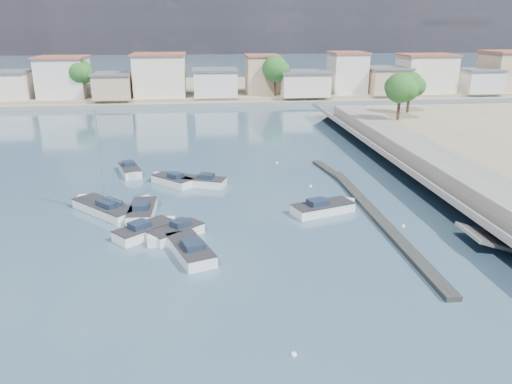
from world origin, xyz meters
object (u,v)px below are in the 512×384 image
(motorboat_c, at_px, (200,182))
(sailboat, at_px, (103,208))
(motorboat_d, at_px, (174,234))
(motorboat_e, at_px, (143,210))
(motorboat_g, at_px, (130,171))
(motorboat_b, at_px, (148,230))
(motorboat_f, at_px, (171,180))
(motorboat_a, at_px, (189,249))
(motorboat_h, at_px, (326,208))

(motorboat_c, xyz_separation_m, sailboat, (-8.34, -6.50, 0.03))
(motorboat_d, bearing_deg, sailboat, 134.83)
(motorboat_e, relative_size, sailboat, 0.63)
(sailboat, bearing_deg, motorboat_g, 85.25)
(motorboat_e, bearing_deg, motorboat_b, -79.74)
(motorboat_b, height_order, motorboat_f, same)
(sailboat, bearing_deg, motorboat_f, 53.27)
(motorboat_g, bearing_deg, motorboat_a, -72.18)
(motorboat_h, bearing_deg, motorboat_b, -167.75)
(motorboat_f, height_order, sailboat, sailboat)
(motorboat_g, distance_m, motorboat_h, 22.55)
(motorboat_a, relative_size, motorboat_e, 1.05)
(motorboat_a, relative_size, motorboat_c, 1.13)
(motorboat_e, distance_m, motorboat_h, 15.66)
(motorboat_a, distance_m, motorboat_c, 15.65)
(motorboat_a, xyz_separation_m, motorboat_c, (0.86, 15.63, 0.00))
(motorboat_b, relative_size, motorboat_f, 1.07)
(motorboat_a, relative_size, motorboat_f, 1.32)
(motorboat_a, bearing_deg, sailboat, 129.32)
(motorboat_b, bearing_deg, motorboat_a, -49.15)
(motorboat_e, relative_size, motorboat_h, 0.94)
(motorboat_a, xyz_separation_m, motorboat_f, (-2.02, 16.43, -0.00))
(motorboat_b, bearing_deg, motorboat_f, 84.66)
(motorboat_g, bearing_deg, motorboat_h, -36.53)
(motorboat_h, bearing_deg, motorboat_g, 143.47)
(motorboat_e, bearing_deg, motorboat_d, -62.33)
(motorboat_a, distance_m, sailboat, 11.80)
(sailboat, bearing_deg, motorboat_e, -14.69)
(motorboat_d, xyz_separation_m, motorboat_f, (-0.84, 13.64, 0.00))
(motorboat_e, xyz_separation_m, motorboat_h, (15.61, -1.30, 0.00))
(motorboat_a, height_order, motorboat_b, same)
(motorboat_f, bearing_deg, motorboat_d, -86.48)
(motorboat_d, height_order, sailboat, sailboat)
(motorboat_b, height_order, motorboat_d, same)
(motorboat_d, xyz_separation_m, motorboat_h, (12.77, 4.13, 0.00))
(motorboat_d, xyz_separation_m, motorboat_e, (-2.84, 5.42, 0.00))
(motorboat_e, height_order, sailboat, sailboat)
(motorboat_b, bearing_deg, motorboat_d, -24.34)
(motorboat_a, height_order, motorboat_d, same)
(motorboat_g, bearing_deg, sailboat, -94.75)
(motorboat_a, bearing_deg, motorboat_b, 130.85)
(motorboat_a, bearing_deg, motorboat_f, 97.02)
(motorboat_d, bearing_deg, motorboat_g, 106.97)
(motorboat_b, distance_m, motorboat_e, 4.58)
(motorboat_c, distance_m, motorboat_d, 12.99)
(motorboat_c, relative_size, motorboat_e, 0.93)
(motorboat_b, relative_size, motorboat_g, 0.93)
(motorboat_e, bearing_deg, motorboat_f, 76.28)
(motorboat_e, bearing_deg, sailboat, 165.31)
(motorboat_a, height_order, motorboat_c, same)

